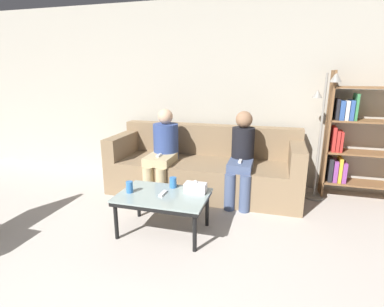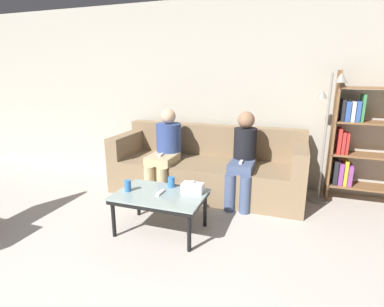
{
  "view_description": "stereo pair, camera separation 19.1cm",
  "coord_description": "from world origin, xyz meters",
  "px_view_note": "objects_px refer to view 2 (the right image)",
  "views": [
    {
      "loc": [
        0.91,
        -0.78,
        1.6
      ],
      "look_at": [
        0.0,
        2.42,
        0.7
      ],
      "focal_mm": 28.0,
      "sensor_mm": 36.0,
      "label": 1
    },
    {
      "loc": [
        1.09,
        -0.72,
        1.6
      ],
      "look_at": [
        0.0,
        2.42,
        0.7
      ],
      "focal_mm": 28.0,
      "sensor_mm": 36.0,
      "label": 2
    }
  ],
  "objects_px": {
    "couch": "(207,169)",
    "seated_person_mid_left": "(243,156)",
    "cup_near_left": "(171,182)",
    "coffee_table": "(160,198)",
    "seated_person_left_end": "(166,148)",
    "cup_near_right": "(128,186)",
    "game_remote": "(160,193)",
    "standing_lamp": "(328,125)",
    "bookshelf": "(363,141)",
    "tissue_box": "(193,188)"
  },
  "relations": [
    {
      "from": "bookshelf",
      "to": "standing_lamp",
      "type": "relative_size",
      "value": 1.01
    },
    {
      "from": "standing_lamp",
      "to": "seated_person_left_end",
      "type": "distance_m",
      "value": 2.06
    },
    {
      "from": "cup_near_left",
      "to": "cup_near_right",
      "type": "distance_m",
      "value": 0.46
    },
    {
      "from": "tissue_box",
      "to": "seated_person_mid_left",
      "type": "distance_m",
      "value": 0.95
    },
    {
      "from": "coffee_table",
      "to": "bookshelf",
      "type": "height_order",
      "value": "bookshelf"
    },
    {
      "from": "couch",
      "to": "seated_person_left_end",
      "type": "height_order",
      "value": "seated_person_left_end"
    },
    {
      "from": "seated_person_mid_left",
      "to": "bookshelf",
      "type": "bearing_deg",
      "value": 20.87
    },
    {
      "from": "cup_near_right",
      "to": "game_remote",
      "type": "xyz_separation_m",
      "value": [
        0.34,
        0.05,
        -0.05
      ]
    },
    {
      "from": "seated_person_mid_left",
      "to": "couch",
      "type": "bearing_deg",
      "value": 156.93
    },
    {
      "from": "cup_near_left",
      "to": "game_remote",
      "type": "height_order",
      "value": "cup_near_left"
    },
    {
      "from": "tissue_box",
      "to": "bookshelf",
      "type": "xyz_separation_m",
      "value": [
        1.74,
        1.39,
        0.32
      ]
    },
    {
      "from": "tissue_box",
      "to": "standing_lamp",
      "type": "bearing_deg",
      "value": 43.68
    },
    {
      "from": "standing_lamp",
      "to": "seated_person_mid_left",
      "type": "height_order",
      "value": "standing_lamp"
    },
    {
      "from": "seated_person_left_end",
      "to": "coffee_table",
      "type": "bearing_deg",
      "value": -69.25
    },
    {
      "from": "coffee_table",
      "to": "seated_person_left_end",
      "type": "xyz_separation_m",
      "value": [
        -0.38,
        1.01,
        0.24
      ]
    },
    {
      "from": "cup_near_left",
      "to": "tissue_box",
      "type": "bearing_deg",
      "value": -13.87
    },
    {
      "from": "game_remote",
      "to": "seated_person_mid_left",
      "type": "xyz_separation_m",
      "value": [
        0.66,
        1.0,
        0.18
      ]
    },
    {
      "from": "seated_person_left_end",
      "to": "couch",
      "type": "bearing_deg",
      "value": 22.28
    },
    {
      "from": "couch",
      "to": "seated_person_mid_left",
      "type": "relative_size",
      "value": 2.22
    },
    {
      "from": "coffee_table",
      "to": "cup_near_right",
      "type": "height_order",
      "value": "cup_near_right"
    },
    {
      "from": "cup_near_left",
      "to": "cup_near_right",
      "type": "bearing_deg",
      "value": -146.55
    },
    {
      "from": "couch",
      "to": "seated_person_mid_left",
      "type": "distance_m",
      "value": 0.64
    },
    {
      "from": "cup_near_right",
      "to": "seated_person_left_end",
      "type": "distance_m",
      "value": 1.07
    },
    {
      "from": "cup_near_right",
      "to": "seated_person_mid_left",
      "type": "xyz_separation_m",
      "value": [
        1.0,
        1.05,
        0.13
      ]
    },
    {
      "from": "cup_near_right",
      "to": "bookshelf",
      "type": "relative_size",
      "value": 0.07
    },
    {
      "from": "coffee_table",
      "to": "tissue_box",
      "type": "relative_size",
      "value": 4.1
    },
    {
      "from": "bookshelf",
      "to": "seated_person_left_end",
      "type": "bearing_deg",
      "value": -167.94
    },
    {
      "from": "standing_lamp",
      "to": "seated_person_left_end",
      "type": "bearing_deg",
      "value": -169.3
    },
    {
      "from": "couch",
      "to": "game_remote",
      "type": "bearing_deg",
      "value": -96.44
    },
    {
      "from": "couch",
      "to": "seated_person_mid_left",
      "type": "height_order",
      "value": "seated_person_mid_left"
    },
    {
      "from": "cup_near_left",
      "to": "seated_person_mid_left",
      "type": "relative_size",
      "value": 0.1
    },
    {
      "from": "couch",
      "to": "bookshelf",
      "type": "xyz_separation_m",
      "value": [
        1.9,
        0.3,
        0.47
      ]
    },
    {
      "from": "tissue_box",
      "to": "game_remote",
      "type": "distance_m",
      "value": 0.33
    },
    {
      "from": "cup_near_right",
      "to": "seated_person_mid_left",
      "type": "relative_size",
      "value": 0.1
    },
    {
      "from": "seated_person_mid_left",
      "to": "cup_near_left",
      "type": "bearing_deg",
      "value": -127.99
    },
    {
      "from": "couch",
      "to": "game_remote",
      "type": "xyz_separation_m",
      "value": [
        -0.14,
        -1.23,
        0.1
      ]
    },
    {
      "from": "cup_near_right",
      "to": "tissue_box",
      "type": "height_order",
      "value": "tissue_box"
    },
    {
      "from": "cup_near_left",
      "to": "cup_near_right",
      "type": "xyz_separation_m",
      "value": [
        -0.38,
        -0.25,
        0.0
      ]
    },
    {
      "from": "coffee_table",
      "to": "game_remote",
      "type": "distance_m",
      "value": 0.05
    },
    {
      "from": "couch",
      "to": "cup_near_right",
      "type": "distance_m",
      "value": 1.37
    },
    {
      "from": "coffee_table",
      "to": "seated_person_left_end",
      "type": "bearing_deg",
      "value": 110.75
    },
    {
      "from": "standing_lamp",
      "to": "coffee_table",
      "type": "bearing_deg",
      "value": -139.21
    },
    {
      "from": "cup_near_left",
      "to": "bookshelf",
      "type": "xyz_separation_m",
      "value": [
        2.01,
        1.33,
        0.32
      ]
    },
    {
      "from": "coffee_table",
      "to": "game_remote",
      "type": "height_order",
      "value": "game_remote"
    },
    {
      "from": "standing_lamp",
      "to": "seated_person_mid_left",
      "type": "distance_m",
      "value": 1.09
    },
    {
      "from": "bookshelf",
      "to": "couch",
      "type": "bearing_deg",
      "value": -170.92
    },
    {
      "from": "standing_lamp",
      "to": "couch",
      "type": "bearing_deg",
      "value": -173.69
    },
    {
      "from": "coffee_table",
      "to": "cup_near_left",
      "type": "height_order",
      "value": "cup_near_left"
    },
    {
      "from": "seated_person_left_end",
      "to": "seated_person_mid_left",
      "type": "distance_m",
      "value": 1.04
    },
    {
      "from": "cup_near_left",
      "to": "coffee_table",
      "type": "bearing_deg",
      "value": -100.1
    }
  ]
}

